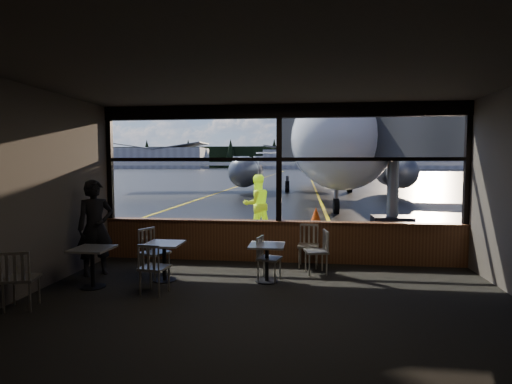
% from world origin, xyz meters
% --- Properties ---
extents(ground_plane, '(520.00, 520.00, 0.00)m').
position_xyz_m(ground_plane, '(0.00, 120.00, 0.00)').
color(ground_plane, black).
rests_on(ground_plane, ground).
extents(carpet_floor, '(8.00, 6.00, 0.01)m').
position_xyz_m(carpet_floor, '(0.00, -3.00, 0.01)').
color(carpet_floor, black).
rests_on(carpet_floor, ground).
extents(ceiling, '(8.00, 6.00, 0.04)m').
position_xyz_m(ceiling, '(0.00, -3.00, 3.50)').
color(ceiling, '#38332D').
rests_on(ceiling, ground).
extents(wall_left, '(0.04, 6.00, 3.50)m').
position_xyz_m(wall_left, '(-4.00, -3.00, 1.75)').
color(wall_left, '#4B433C').
rests_on(wall_left, ground).
extents(wall_back, '(8.00, 0.04, 3.50)m').
position_xyz_m(wall_back, '(0.00, -6.00, 1.75)').
color(wall_back, '#4B433C').
rests_on(wall_back, ground).
extents(window_sill, '(8.00, 0.28, 0.90)m').
position_xyz_m(window_sill, '(0.00, 0.00, 0.45)').
color(window_sill, brown).
rests_on(window_sill, ground).
extents(window_header, '(8.00, 0.18, 0.30)m').
position_xyz_m(window_header, '(0.00, 0.00, 3.35)').
color(window_header, black).
rests_on(window_header, ground).
extents(mullion_left, '(0.12, 0.12, 2.60)m').
position_xyz_m(mullion_left, '(-3.95, 0.00, 2.20)').
color(mullion_left, black).
rests_on(mullion_left, ground).
extents(mullion_centre, '(0.12, 0.12, 2.60)m').
position_xyz_m(mullion_centre, '(0.00, 0.00, 2.20)').
color(mullion_centre, black).
rests_on(mullion_centre, ground).
extents(mullion_right, '(0.12, 0.12, 2.60)m').
position_xyz_m(mullion_right, '(3.95, 0.00, 2.20)').
color(mullion_right, black).
rests_on(mullion_right, ground).
extents(window_transom, '(8.00, 0.10, 0.08)m').
position_xyz_m(window_transom, '(0.00, 0.00, 2.30)').
color(window_transom, black).
rests_on(window_transom, ground).
extents(airliner, '(32.67, 38.86, 11.64)m').
position_xyz_m(airliner, '(1.66, 21.90, 5.82)').
color(airliner, white).
rests_on(airliner, ground_plane).
extents(jet_bridge, '(8.35, 10.20, 4.45)m').
position_xyz_m(jet_bridge, '(3.60, 5.50, 2.23)').
color(jet_bridge, '#29292B').
rests_on(jet_bridge, ground_plane).
extents(cafe_table_near, '(0.64, 0.64, 0.71)m').
position_xyz_m(cafe_table_near, '(-0.12, -1.57, 0.35)').
color(cafe_table_near, '#A29C95').
rests_on(cafe_table_near, carpet_floor).
extents(cafe_table_mid, '(0.66, 0.66, 0.73)m').
position_xyz_m(cafe_table_mid, '(-2.04, -1.73, 0.36)').
color(cafe_table_mid, '#ABA59E').
rests_on(cafe_table_mid, carpet_floor).
extents(cafe_table_left, '(0.65, 0.65, 0.72)m').
position_xyz_m(cafe_table_left, '(-3.15, -2.29, 0.36)').
color(cafe_table_left, gray).
rests_on(cafe_table_left, carpet_floor).
extents(chair_near_e, '(0.58, 0.58, 0.89)m').
position_xyz_m(chair_near_e, '(0.80, -0.91, 0.45)').
color(chair_near_e, beige).
rests_on(chair_near_e, carpet_floor).
extents(chair_near_w, '(0.56, 0.56, 0.85)m').
position_xyz_m(chair_near_w, '(-0.08, -1.52, 0.42)').
color(chair_near_w, '#AFA99E').
rests_on(chair_near_w, carpet_floor).
extents(chair_near_n, '(0.53, 0.53, 0.91)m').
position_xyz_m(chair_near_n, '(0.65, -0.40, 0.45)').
color(chair_near_n, beige).
rests_on(chair_near_n, carpet_floor).
extents(chair_mid_s, '(0.55, 0.55, 0.89)m').
position_xyz_m(chair_mid_s, '(-1.93, -2.49, 0.45)').
color(chair_mid_s, '#BAB4A7').
rests_on(chair_mid_s, carpet_floor).
extents(chair_mid_w, '(0.70, 0.70, 0.97)m').
position_xyz_m(chair_mid_w, '(-2.28, -1.58, 0.48)').
color(chair_mid_w, '#ABA69A').
rests_on(chair_mid_w, carpet_floor).
extents(chair_left_s, '(0.63, 0.63, 0.93)m').
position_xyz_m(chair_left_s, '(-3.66, -3.41, 0.47)').
color(chair_left_s, '#AAA59A').
rests_on(chair_left_s, carpet_floor).
extents(passenger, '(0.81, 0.79, 1.89)m').
position_xyz_m(passenger, '(-3.52, -1.50, 0.94)').
color(passenger, black).
rests_on(passenger, carpet_floor).
extents(ground_crew, '(1.14, 1.07, 1.87)m').
position_xyz_m(ground_crew, '(-0.92, 3.53, 0.93)').
color(ground_crew, '#BFF219').
rests_on(ground_crew, ground_plane).
extents(cone_nose, '(0.38, 0.38, 0.52)m').
position_xyz_m(cone_nose, '(1.01, 6.80, 0.26)').
color(cone_nose, '#EF4207').
rests_on(cone_nose, ground_plane).
extents(hangar_left, '(45.00, 18.00, 11.00)m').
position_xyz_m(hangar_left, '(-70.00, 180.00, 5.50)').
color(hangar_left, silver).
rests_on(hangar_left, ground_plane).
extents(hangar_mid, '(38.00, 15.00, 10.00)m').
position_xyz_m(hangar_mid, '(0.00, 185.00, 5.00)').
color(hangar_mid, silver).
rests_on(hangar_mid, ground_plane).
extents(hangar_right, '(50.00, 20.00, 12.00)m').
position_xyz_m(hangar_right, '(60.00, 178.00, 6.00)').
color(hangar_right, silver).
rests_on(hangar_right, ground_plane).
extents(fuel_tank_a, '(8.00, 8.00, 6.00)m').
position_xyz_m(fuel_tank_a, '(-30.00, 182.00, 3.00)').
color(fuel_tank_a, silver).
rests_on(fuel_tank_a, ground_plane).
extents(fuel_tank_b, '(8.00, 8.00, 6.00)m').
position_xyz_m(fuel_tank_b, '(-20.00, 182.00, 3.00)').
color(fuel_tank_b, silver).
rests_on(fuel_tank_b, ground_plane).
extents(fuel_tank_c, '(8.00, 8.00, 6.00)m').
position_xyz_m(fuel_tank_c, '(-10.00, 182.00, 3.00)').
color(fuel_tank_c, silver).
rests_on(fuel_tank_c, ground_plane).
extents(treeline, '(360.00, 3.00, 12.00)m').
position_xyz_m(treeline, '(0.00, 210.00, 6.00)').
color(treeline, black).
rests_on(treeline, ground_plane).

